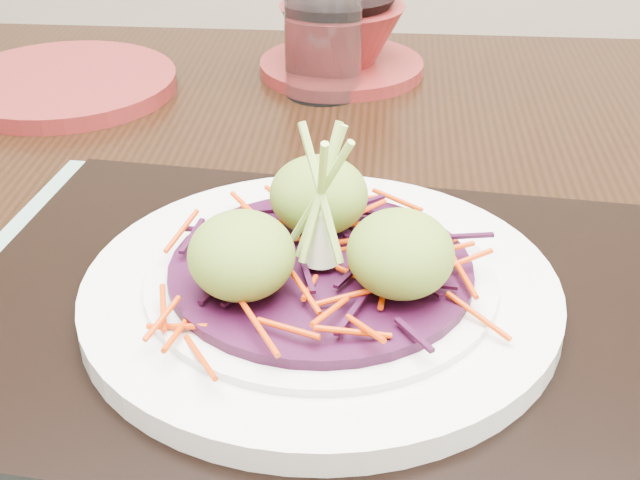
{
  "coord_description": "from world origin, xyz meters",
  "views": [
    {
      "loc": [
        -0.03,
        -0.42,
        1.1
      ],
      "look_at": [
        -0.03,
        -0.02,
        0.86
      ],
      "focal_mm": 50.0,
      "sensor_mm": 36.0,
      "label": 1
    }
  ],
  "objects_px": {
    "dining_table": "(302,384)",
    "white_plate": "(321,290)",
    "terracotta_side_plate": "(64,84)",
    "terracotta_bowl_set": "(342,43)",
    "water_glass": "(323,41)",
    "serving_tray": "(321,317)"
  },
  "relations": [
    {
      "from": "dining_table",
      "to": "white_plate",
      "type": "relative_size",
      "value": 5.61
    },
    {
      "from": "terracotta_side_plate",
      "to": "white_plate",
      "type": "bearing_deg",
      "value": -58.86
    },
    {
      "from": "terracotta_side_plate",
      "to": "terracotta_bowl_set",
      "type": "xyz_separation_m",
      "value": [
        0.24,
        0.04,
        0.02
      ]
    },
    {
      "from": "water_glass",
      "to": "dining_table",
      "type": "bearing_deg",
      "value": -94.35
    },
    {
      "from": "white_plate",
      "to": "terracotta_side_plate",
      "type": "height_order",
      "value": "white_plate"
    },
    {
      "from": "serving_tray",
      "to": "water_glass",
      "type": "relative_size",
      "value": 4.04
    },
    {
      "from": "dining_table",
      "to": "water_glass",
      "type": "height_order",
      "value": "water_glass"
    },
    {
      "from": "water_glass",
      "to": "terracotta_side_plate",
      "type": "bearing_deg",
      "value": 177.7
    },
    {
      "from": "white_plate",
      "to": "terracotta_side_plate",
      "type": "bearing_deg",
      "value": 121.14
    },
    {
      "from": "dining_table",
      "to": "terracotta_bowl_set",
      "type": "xyz_separation_m",
      "value": [
        0.04,
        0.31,
        0.14
      ]
    },
    {
      "from": "dining_table",
      "to": "terracotta_bowl_set",
      "type": "height_order",
      "value": "terracotta_bowl_set"
    },
    {
      "from": "terracotta_side_plate",
      "to": "water_glass",
      "type": "height_order",
      "value": "water_glass"
    },
    {
      "from": "water_glass",
      "to": "white_plate",
      "type": "bearing_deg",
      "value": -91.49
    },
    {
      "from": "white_plate",
      "to": "terracotta_bowl_set",
      "type": "distance_m",
      "value": 0.4
    },
    {
      "from": "terracotta_bowl_set",
      "to": "terracotta_side_plate",
      "type": "bearing_deg",
      "value": -170.37
    },
    {
      "from": "white_plate",
      "to": "terracotta_side_plate",
      "type": "xyz_separation_m",
      "value": [
        -0.22,
        0.36,
        -0.02
      ]
    },
    {
      "from": "serving_tray",
      "to": "water_glass",
      "type": "distance_m",
      "value": 0.35
    },
    {
      "from": "dining_table",
      "to": "terracotta_bowl_set",
      "type": "distance_m",
      "value": 0.34
    },
    {
      "from": "terracotta_side_plate",
      "to": "terracotta_bowl_set",
      "type": "height_order",
      "value": "terracotta_bowl_set"
    },
    {
      "from": "terracotta_bowl_set",
      "to": "white_plate",
      "type": "bearing_deg",
      "value": -93.87
    },
    {
      "from": "white_plate",
      "to": "water_glass",
      "type": "distance_m",
      "value": 0.35
    },
    {
      "from": "terracotta_side_plate",
      "to": "dining_table",
      "type": "bearing_deg",
      "value": -52.66
    }
  ]
}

